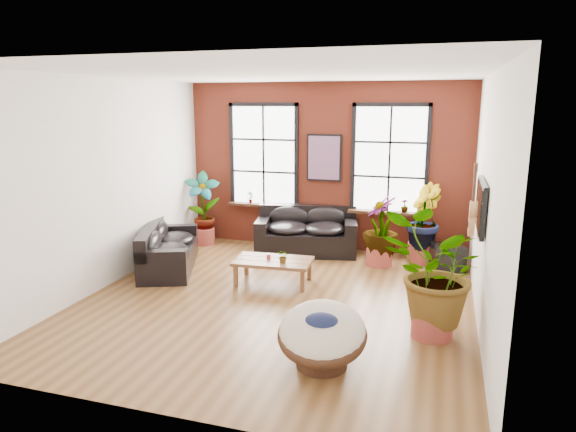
% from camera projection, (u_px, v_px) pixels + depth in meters
% --- Properties ---
extents(room, '(6.04, 6.54, 3.54)m').
position_uv_depth(room, '(279.00, 191.00, 7.93)').
color(room, brown).
rests_on(room, ground).
extents(sofa_back, '(2.22, 1.40, 0.95)m').
position_uv_depth(sofa_back, '(307.00, 232.00, 10.74)').
color(sofa_back, black).
rests_on(sofa_back, ground).
extents(sofa_left, '(1.57, 2.25, 0.82)m').
position_uv_depth(sofa_left, '(166.00, 249.00, 9.68)').
color(sofa_left, black).
rests_on(sofa_left, ground).
extents(coffee_table, '(1.37, 0.84, 0.51)m').
position_uv_depth(coffee_table, '(273.00, 262.00, 8.87)').
color(coffee_table, brown).
rests_on(coffee_table, ground).
extents(papasan_chair, '(1.18, 1.20, 0.80)m').
position_uv_depth(papasan_chair, '(322.00, 334.00, 6.05)').
color(papasan_chair, '#3E2416').
rests_on(papasan_chair, ground).
extents(poster, '(0.74, 0.06, 0.98)m').
position_uv_depth(poster, '(324.00, 158.00, 10.72)').
color(poster, black).
rests_on(poster, room).
extents(tv_wall_unit, '(0.13, 1.86, 1.20)m').
position_uv_depth(tv_wall_unit, '(478.00, 209.00, 7.55)').
color(tv_wall_unit, black).
rests_on(tv_wall_unit, room).
extents(media_box, '(0.70, 0.63, 0.48)m').
position_uv_depth(media_box, '(447.00, 257.00, 9.62)').
color(media_box, black).
rests_on(media_box, ground).
extents(pot_back_left, '(0.63, 0.63, 0.35)m').
position_uv_depth(pot_back_left, '(204.00, 236.00, 11.41)').
color(pot_back_left, '#993B32').
rests_on(pot_back_left, ground).
extents(pot_back_right, '(0.65, 0.65, 0.39)m').
position_uv_depth(pot_back_right, '(421.00, 252.00, 10.09)').
color(pot_back_right, '#993B32').
rests_on(pot_back_right, ground).
extents(pot_right_wall, '(0.59, 0.59, 0.40)m').
position_uv_depth(pot_right_wall, '(432.00, 322.00, 6.87)').
color(pot_right_wall, '#993B32').
rests_on(pot_right_wall, ground).
extents(pot_mid, '(0.54, 0.54, 0.36)m').
position_uv_depth(pot_mid, '(379.00, 256.00, 9.92)').
color(pot_mid, '#993B32').
rests_on(pot_mid, ground).
extents(floor_plant_back_left, '(0.91, 0.79, 1.46)m').
position_uv_depth(floor_plant_back_left, '(203.00, 205.00, 11.28)').
color(floor_plant_back_left, '#164011').
rests_on(floor_plant_back_left, ground).
extents(floor_plant_back_right, '(0.74, 0.87, 1.41)m').
position_uv_depth(floor_plant_back_right, '(423.00, 219.00, 9.98)').
color(floor_plant_back_right, '#164011').
rests_on(floor_plant_back_right, ground).
extents(floor_plant_right_wall, '(1.68, 1.59, 1.48)m').
position_uv_depth(floor_plant_right_wall, '(434.00, 272.00, 6.73)').
color(floor_plant_right_wall, '#164011').
rests_on(floor_plant_right_wall, ground).
extents(floor_plant_mid, '(0.86, 0.86, 1.21)m').
position_uv_depth(floor_plant_mid, '(381.00, 227.00, 9.81)').
color(floor_plant_mid, '#164011').
rests_on(floor_plant_mid, ground).
extents(table_plant, '(0.25, 0.24, 0.23)m').
position_uv_depth(table_plant, '(283.00, 256.00, 8.66)').
color(table_plant, '#164011').
rests_on(table_plant, coffee_table).
extents(sill_plant_left, '(0.17, 0.17, 0.27)m').
position_uv_depth(sill_plant_left, '(250.00, 197.00, 11.34)').
color(sill_plant_left, '#164011').
rests_on(sill_plant_left, room).
extents(sill_plant_right, '(0.19, 0.19, 0.27)m').
position_uv_depth(sill_plant_right, '(405.00, 206.00, 10.38)').
color(sill_plant_right, '#164011').
rests_on(sill_plant_right, room).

